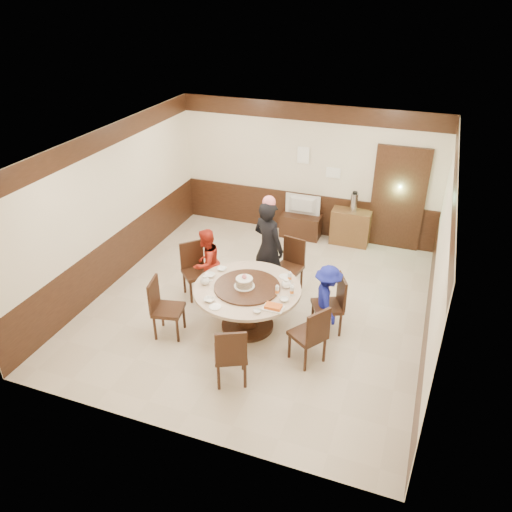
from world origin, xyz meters
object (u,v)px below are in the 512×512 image
(person_blue, at_px, (327,299))
(television, at_px, (302,206))
(side_cabinet, at_px, (350,227))
(birthday_cake, at_px, (244,282))
(person_standing, at_px, (268,247))
(banquet_table, at_px, (247,299))
(shrimp_platter, at_px, (273,307))
(tv_stand, at_px, (301,226))
(thermos, at_px, (354,202))
(person_red, at_px, (206,263))

(person_blue, height_order, television, person_blue)
(side_cabinet, bearing_deg, birthday_cake, -106.34)
(person_standing, relative_size, television, 2.29)
(person_standing, bearing_deg, birthday_cake, 115.13)
(birthday_cake, relative_size, side_cabinet, 0.40)
(side_cabinet, bearing_deg, person_blue, -86.21)
(side_cabinet, bearing_deg, person_standing, -114.14)
(banquet_table, distance_m, person_blue, 1.25)
(shrimp_platter, bearing_deg, person_blue, 50.07)
(banquet_table, bearing_deg, person_blue, 16.79)
(birthday_cake, height_order, television, birthday_cake)
(shrimp_platter, bearing_deg, tv_stand, 99.40)
(birthday_cake, bearing_deg, shrimp_platter, -32.12)
(person_standing, height_order, thermos, person_standing)
(shrimp_platter, distance_m, tv_stand, 3.92)
(television, bearing_deg, person_blue, 112.39)
(television, height_order, thermos, thermos)
(banquet_table, relative_size, tv_stand, 1.97)
(person_red, xyz_separation_m, thermos, (2.02, 2.79, 0.31))
(television, relative_size, thermos, 1.99)
(birthday_cake, bearing_deg, television, 90.65)
(person_blue, bearing_deg, shrimp_platter, 115.17)
(banquet_table, distance_m, thermos, 3.63)
(thermos, bearing_deg, banquet_table, -106.21)
(person_red, relative_size, tv_stand, 1.47)
(person_standing, distance_m, television, 2.28)
(banquet_table, height_order, thermos, thermos)
(person_standing, xyz_separation_m, thermos, (1.06, 2.31, 0.07))
(television, height_order, side_cabinet, television)
(birthday_cake, height_order, thermos, thermos)
(birthday_cake, relative_size, tv_stand, 0.38)
(person_standing, distance_m, shrimp_platter, 1.67)
(tv_stand, bearing_deg, shrimp_platter, -80.60)
(side_cabinet, bearing_deg, television, -178.38)
(birthday_cake, bearing_deg, tv_stand, 90.65)
(person_blue, relative_size, birthday_cake, 3.58)
(person_blue, xyz_separation_m, birthday_cake, (-1.23, -0.38, 0.28))
(shrimp_platter, relative_size, side_cabinet, 0.38)
(birthday_cake, relative_size, thermos, 0.85)
(banquet_table, distance_m, birthday_cake, 0.32)
(person_blue, relative_size, television, 1.53)
(birthday_cake, xyz_separation_m, shrimp_platter, (0.59, -0.37, -0.08))
(tv_stand, bearing_deg, banquet_table, -88.74)
(television, relative_size, side_cabinet, 0.94)
(television, bearing_deg, person_red, 71.19)
(birthday_cake, distance_m, television, 3.46)
(banquet_table, xyz_separation_m, person_standing, (-0.05, 1.15, 0.33))
(person_red, xyz_separation_m, television, (0.94, 2.76, 0.09))
(banquet_table, xyz_separation_m, person_red, (-1.02, 0.67, 0.09))
(person_standing, height_order, birthday_cake, person_standing)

